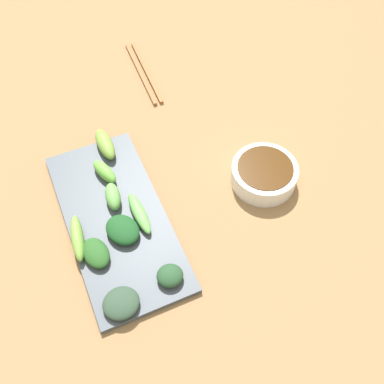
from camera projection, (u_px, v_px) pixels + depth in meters
tabletop at (176, 198)px, 0.92m from camera, size 2.10×2.10×0.02m
sauce_bowl at (264, 174)px, 0.91m from camera, size 0.13×0.13×0.04m
serving_plate at (117, 220)px, 0.87m from camera, size 0.18×0.40×0.01m
broccoli_stalk_0 at (113, 197)px, 0.87m from camera, size 0.04×0.07×0.03m
broccoli_stalk_1 at (105, 144)px, 0.95m from camera, size 0.03×0.09×0.03m
broccoli_leafy_2 at (121, 303)px, 0.76m from camera, size 0.07×0.06×0.02m
broccoli_stalk_3 at (139, 213)px, 0.86m from camera, size 0.03×0.10×0.02m
broccoli_leafy_4 at (123, 230)px, 0.84m from camera, size 0.08×0.09×0.02m
broccoli_leafy_5 at (96, 253)px, 0.81m from camera, size 0.05×0.07×0.02m
broccoli_stalk_6 at (105, 172)px, 0.91m from camera, size 0.05×0.07×0.03m
broccoli_stalk_7 at (77, 238)px, 0.82m from camera, size 0.04×0.10×0.03m
broccoli_leafy_8 at (170, 276)px, 0.79m from camera, size 0.05×0.05×0.02m
chopsticks at (144, 72)px, 1.11m from camera, size 0.03×0.23×0.01m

